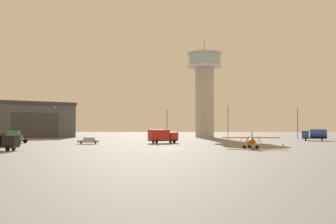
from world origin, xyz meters
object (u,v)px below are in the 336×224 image
truck_fuel_tanker_blue (315,134)px  traffic_cone_near_right (283,144)px  control_tower (205,85)px  traffic_cone_near_left (158,144)px  light_post_east (298,120)px  truck_box_red (162,136)px  light_post_centre (55,120)px  car_silver (89,140)px  light_post_west (167,121)px  airplane_orange (251,141)px  light_post_north (228,119)px  truck_flatbed_green (16,137)px

truck_fuel_tanker_blue → traffic_cone_near_right: truck_fuel_tanker_blue is taller
control_tower → traffic_cone_near_left: (-12.49, -58.69, -17.61)m
light_post_east → traffic_cone_near_right: 42.84m
truck_fuel_tanker_blue → truck_box_red: bearing=42.7°
control_tower → traffic_cone_near_left: control_tower is taller
control_tower → light_post_centre: bearing=-159.7°
light_post_centre → traffic_cone_near_left: size_ratio=17.03×
control_tower → car_silver: bearing=-118.2°
light_post_west → light_post_east: 38.45m
light_post_east → light_post_centre: light_post_centre is taller
car_silver → traffic_cone_near_left: 16.78m
truck_box_red → truck_fuel_tanker_blue: size_ratio=1.03×
airplane_orange → traffic_cone_near_left: size_ratio=16.65×
light_post_north → light_post_centre: (-51.95, 3.81, -0.08)m
light_post_east → car_silver: bearing=-148.4°
control_tower → light_post_north: control_tower is taller
truck_fuel_tanker_blue → light_post_north: light_post_north is taller
light_post_east → airplane_orange: bearing=-114.2°
truck_box_red → traffic_cone_near_left: 10.96m
control_tower → truck_box_red: (-12.18, -47.82, -16.22)m
car_silver → traffic_cone_near_left: (15.31, -6.85, -0.45)m
truck_flatbed_green → truck_fuel_tanker_blue: 74.29m
car_silver → light_post_west: size_ratio=0.52×
control_tower → light_post_west: size_ratio=3.64×
light_post_east → light_post_north: bearing=-173.4°
control_tower → airplane_orange: bearing=-86.7°
light_post_west → car_silver: bearing=-114.5°
truck_fuel_tanker_blue → light_post_north: bearing=-4.3°
truck_flatbed_green → light_post_centre: light_post_centre is taller
truck_box_red → light_post_centre: 46.12m
light_post_north → traffic_cone_near_right: (6.25, -37.62, -5.61)m
truck_box_red → light_post_north: 32.43m
car_silver → light_post_east: 63.58m
light_post_east → light_post_centre: (-72.60, 1.43, 0.22)m
traffic_cone_near_left → car_silver: bearing=155.9°
airplane_orange → control_tower: bearing=8.6°
truck_flatbed_green → light_post_west: light_post_west is taller
truck_box_red → light_post_north: size_ratio=0.68×
light_post_west → traffic_cone_near_right: bearing=-59.6°
airplane_orange → truck_box_red: bearing=43.5°
light_post_west → light_post_centre: (-34.17, 0.44, 0.41)m
airplane_orange → light_post_east: size_ratio=1.02×
control_tower → light_post_centre: control_tower is taller
control_tower → light_post_west: (-12.24, -17.63, -12.49)m
truck_flatbed_green → car_silver: (16.27, -1.04, -0.59)m
truck_flatbed_green → light_post_west: size_ratio=0.66×
control_tower → light_post_north: (5.54, -21.00, -12.00)m
truck_fuel_tanker_blue → traffic_cone_near_left: (-39.79, -28.52, -1.39)m
truck_box_red → traffic_cone_near_right: size_ratio=12.00×
light_post_west → traffic_cone_near_right: (24.04, -40.98, -5.12)m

